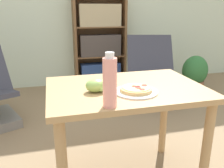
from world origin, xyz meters
TOP-DOWN VIEW (x-y plane):
  - wall_back at (0.00, 2.62)m, footprint 8.00×0.05m
  - dining_table at (-0.02, 0.07)m, footprint 1.01×0.71m
  - pizza_on_plate at (0.01, -0.06)m, footprint 0.26×0.26m
  - grape_bunch at (-0.23, 0.01)m, footprint 0.13×0.10m
  - drink_bottle at (-0.20, -0.23)m, footprint 0.07×0.07m
  - lounge_chair_far at (0.81, 1.52)m, footprint 0.78×0.89m
  - bookshelf at (0.30, 2.45)m, footprint 0.83×0.28m
  - potted_plant_floor at (1.63, 1.74)m, footprint 0.39×0.34m

SIDE VIEW (x-z plane):
  - potted_plant_floor at x=1.63m, z-range 0.00..0.57m
  - lounge_chair_far at x=0.81m, z-range -0.15..0.73m
  - dining_table at x=-0.02m, z-range 0.25..0.99m
  - bookshelf at x=0.30m, z-range -0.04..1.41m
  - pizza_on_plate at x=0.01m, z-range 0.74..0.78m
  - grape_bunch at x=-0.23m, z-range 0.75..0.83m
  - drink_bottle at x=-0.20m, z-range 0.74..1.02m
  - wall_back at x=0.00m, z-range 0.00..2.60m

